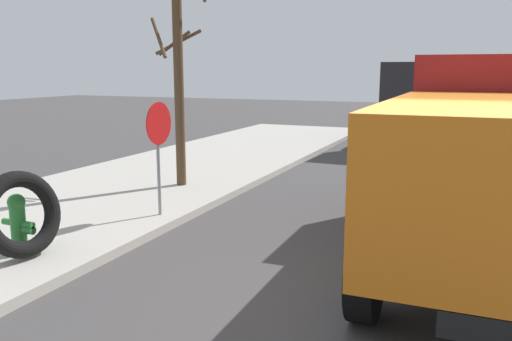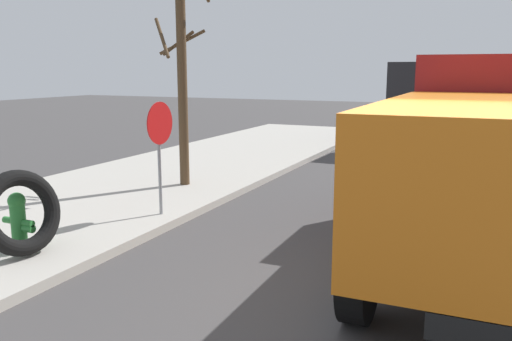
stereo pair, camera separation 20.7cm
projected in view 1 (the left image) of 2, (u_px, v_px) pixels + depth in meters
ground_plane at (384, 320)px, 5.85m from camera, size 80.00×80.00×0.00m
fire_hydrant at (18, 221)px, 7.59m from camera, size 0.25×0.57×0.85m
loose_tire at (21, 214)px, 7.29m from camera, size 1.29×0.70×1.25m
stop_sign at (159, 138)px, 9.29m from camera, size 0.76×0.08×2.05m
dump_truck_orange at (492, 152)px, 7.37m from camera, size 7.04×2.88×3.00m
dump_truck_blue at (430, 100)px, 19.72m from camera, size 7.06×2.95×3.00m
bare_tree at (178, 70)px, 11.58m from camera, size 1.55×1.35×5.19m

